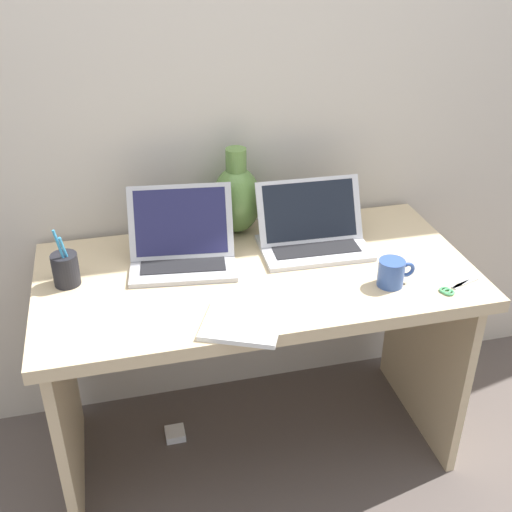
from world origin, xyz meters
TOP-DOWN VIEW (x-y plane):
  - ground_plane at (0.00, 0.00)m, footprint 6.00×6.00m
  - back_wall at (0.00, 0.37)m, footprint 4.40×0.04m
  - desk at (0.00, 0.00)m, footprint 1.32×0.66m
  - laptop_left at (-0.21, 0.11)m, footprint 0.35×0.27m
  - laptop_right at (0.21, 0.11)m, footprint 0.35×0.24m
  - green_vase at (0.00, 0.27)m, footprint 0.16×0.16m
  - notebook_stack at (-0.10, -0.27)m, footprint 0.26×0.25m
  - coffee_mug at (0.36, -0.17)m, footprint 0.11×0.08m
  - pen_cup at (-0.55, 0.06)m, footprint 0.08×0.08m
  - scissors at (0.53, -0.24)m, footprint 0.14×0.09m
  - power_brick at (-0.28, 0.10)m, footprint 0.07×0.07m

SIDE VIEW (x-z plane):
  - ground_plane at x=0.00m, z-range 0.00..0.00m
  - power_brick at x=-0.28m, z-range 0.00..0.03m
  - desk at x=0.00m, z-range 0.20..0.93m
  - scissors at x=0.53m, z-range 0.73..0.74m
  - notebook_stack at x=-0.10m, z-range 0.73..0.75m
  - coffee_mug at x=0.36m, z-range 0.73..0.81m
  - pen_cup at x=-0.55m, z-range 0.69..0.88m
  - laptop_right at x=0.21m, z-range 0.68..0.89m
  - laptop_left at x=-0.21m, z-range 0.68..0.90m
  - green_vase at x=0.00m, z-range 0.71..1.00m
  - back_wall at x=0.00m, z-range 0.00..2.40m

